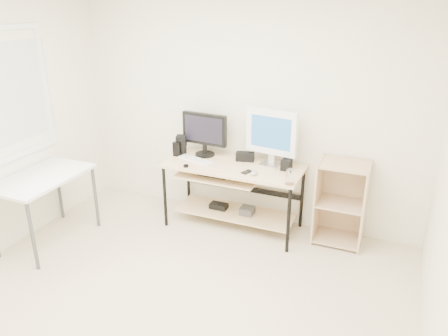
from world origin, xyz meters
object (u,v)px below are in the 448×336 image
object	(u,v)px
side_table	(43,183)
white_imac	(271,134)
shelf_unit	(341,202)
audio_controller	(177,149)
black_monitor	(204,132)
desk	(231,182)

from	to	relation	value
side_table	white_imac	bearing A→B (deg)	30.58
side_table	shelf_unit	size ratio (longest dim) A/B	1.11
audio_controller	black_monitor	bearing A→B (deg)	23.51
side_table	white_imac	world-z (taller)	white_imac
black_monitor	audio_controller	xyz separation A→B (m)	(-0.28, -0.14, -0.20)
desk	audio_controller	world-z (taller)	audio_controller
black_monitor	desk	bearing A→B (deg)	-16.97
desk	black_monitor	bearing A→B (deg)	159.16
white_imac	side_table	bearing A→B (deg)	-140.94
black_monitor	white_imac	size ratio (longest dim) A/B	0.88
desk	audio_controller	distance (m)	0.73
black_monitor	white_imac	bearing A→B (deg)	3.84
white_imac	shelf_unit	bearing A→B (deg)	9.41
shelf_unit	white_imac	distance (m)	1.02
desk	shelf_unit	distance (m)	1.19
side_table	audio_controller	world-z (taller)	audio_controller
desk	side_table	size ratio (longest dim) A/B	1.50
desk	side_table	world-z (taller)	same
shelf_unit	black_monitor	world-z (taller)	black_monitor
side_table	white_imac	xyz separation A→B (m)	(2.04, 1.21, 0.43)
white_imac	audio_controller	world-z (taller)	white_imac
desk	side_table	bearing A→B (deg)	-147.35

